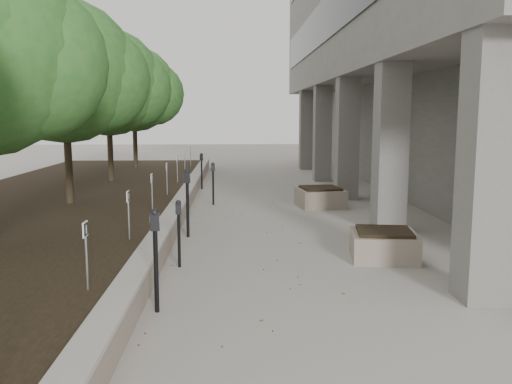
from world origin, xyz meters
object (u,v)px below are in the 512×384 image
object	(u,v)px
planter_back	(320,197)
crabapple_tree_5	(134,107)
crabapple_tree_3	(66,102)
planter_front	(384,244)
parking_meter_2	(179,234)
parking_meter_3	(188,203)
parking_meter_1	(156,261)
parking_meter_4	(213,184)
parking_meter_5	(202,171)
crabapple_tree_4	(109,105)

from	to	relation	value
planter_back	crabapple_tree_5	bearing A→B (deg)	129.58
crabapple_tree_3	planter_front	world-z (taller)	crabapple_tree_3
parking_meter_2	parking_meter_3	size ratio (longest dim) A/B	0.79
parking_meter_3	planter_back	world-z (taller)	parking_meter_3
crabapple_tree_3	parking_meter_1	world-z (taller)	crabapple_tree_3
crabapple_tree_5	parking_meter_4	xyz separation A→B (m)	(3.82, -8.08, -2.45)
parking_meter_5	planter_front	xyz separation A→B (m)	(4.13, -10.18, -0.40)
planter_back	parking_meter_3	bearing A→B (deg)	-132.93
crabapple_tree_5	parking_meter_5	distance (m)	6.00
parking_meter_5	planter_back	xyz separation A→B (m)	(3.84, -4.16, -0.38)
crabapple_tree_3	parking_meter_1	distance (m)	8.40
crabapple_tree_5	parking_meter_1	bearing A→B (deg)	-79.01
crabapple_tree_4	parking_meter_2	world-z (taller)	crabapple_tree_4
parking_meter_5	planter_front	distance (m)	10.99
parking_meter_1	planter_back	xyz separation A→B (m)	(3.73, 8.74, -0.44)
parking_meter_1	parking_meter_3	bearing A→B (deg)	83.92
parking_meter_3	parking_meter_5	distance (m)	8.12
parking_meter_2	parking_meter_3	bearing A→B (deg)	85.45
crabapple_tree_5	parking_meter_2	world-z (taller)	crabapple_tree_5
crabapple_tree_5	planter_back	distance (m)	11.48
crabapple_tree_4	parking_meter_3	bearing A→B (deg)	-65.69
parking_meter_5	parking_meter_3	bearing A→B (deg)	-76.00
parking_meter_4	planter_back	distance (m)	3.33
crabapple_tree_5	planter_front	distance (m)	16.60
parking_meter_1	crabapple_tree_3	bearing A→B (deg)	109.12
crabapple_tree_4	parking_meter_4	size ratio (longest dim) A/B	4.08
planter_back	crabapple_tree_4	bearing A→B (deg)	153.22
parking_meter_2	parking_meter_4	distance (m)	6.96
parking_meter_1	parking_meter_5	distance (m)	12.90
crabapple_tree_4	planter_front	world-z (taller)	crabapple_tree_4
crabapple_tree_4	crabapple_tree_5	size ratio (longest dim) A/B	1.00
parking_meter_3	parking_meter_5	size ratio (longest dim) A/B	1.16
crabapple_tree_5	parking_meter_1	xyz separation A→B (m)	(3.36, -17.32, -2.37)
parking_meter_1	parking_meter_2	world-z (taller)	parking_meter_1
parking_meter_2	planter_back	xyz separation A→B (m)	(3.64, 6.45, -0.32)
crabapple_tree_3	crabapple_tree_5	distance (m)	10.00
parking_meter_4	parking_meter_5	distance (m)	3.71
planter_back	parking_meter_2	bearing A→B (deg)	-119.41
planter_back	parking_meter_4	bearing A→B (deg)	171.40
parking_meter_5	planter_front	world-z (taller)	parking_meter_5
parking_meter_2	parking_meter_4	xyz separation A→B (m)	(0.36, 6.95, 0.04)
parking_meter_4	planter_back	size ratio (longest dim) A/B	1.02
parking_meter_5	planter_front	bearing A→B (deg)	-55.01
parking_meter_1	parking_meter_3	distance (m)	4.78
parking_meter_4	crabapple_tree_3	bearing A→B (deg)	-164.35
planter_back	parking_meter_1	bearing A→B (deg)	-113.10
crabapple_tree_5	parking_meter_5	bearing A→B (deg)	-53.66
crabapple_tree_5	planter_back	bearing A→B (deg)	-50.42
crabapple_tree_3	planter_front	xyz separation A→B (m)	(7.38, -4.59, -2.83)
parking_meter_4	planter_front	xyz separation A→B (m)	(3.56, -6.51, -0.38)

